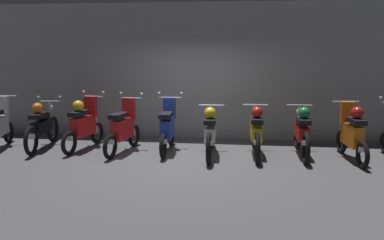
% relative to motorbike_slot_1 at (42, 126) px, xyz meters
% --- Properties ---
extents(ground_plane, '(80.00, 80.00, 0.00)m').
position_rel_motorbike_slot_1_xyz_m(ground_plane, '(3.40, -0.63, -0.53)').
color(ground_plane, '#4C4C4F').
extents(back_wall, '(16.73, 0.30, 3.38)m').
position_rel_motorbike_slot_1_xyz_m(back_wall, '(3.40, 1.62, 1.16)').
color(back_wall, gray).
rests_on(back_wall, ground).
extents(motorbike_slot_1, '(0.59, 1.95, 1.15)m').
position_rel_motorbike_slot_1_xyz_m(motorbike_slot_1, '(0.00, 0.00, 0.00)').
color(motorbike_slot_1, black).
rests_on(motorbike_slot_1, ground).
extents(motorbike_slot_2, '(0.58, 1.67, 1.29)m').
position_rel_motorbike_slot_1_xyz_m(motorbike_slot_2, '(0.98, 0.05, 0.04)').
color(motorbike_slot_2, black).
rests_on(motorbike_slot_2, ground).
extents(motorbike_slot_3, '(0.58, 1.67, 1.29)m').
position_rel_motorbike_slot_1_xyz_m(motorbike_slot_3, '(1.95, -0.12, -0.00)').
color(motorbike_slot_3, black).
rests_on(motorbike_slot_3, ground).
extents(motorbike_slot_4, '(0.59, 1.68, 1.29)m').
position_rel_motorbike_slot_1_xyz_m(motorbike_slot_4, '(2.91, 0.06, -0.00)').
color(motorbike_slot_4, black).
rests_on(motorbike_slot_4, ground).
extents(motorbike_slot_5, '(0.56, 1.95, 1.08)m').
position_rel_motorbike_slot_1_xyz_m(motorbike_slot_5, '(3.88, -0.18, -0.00)').
color(motorbike_slot_5, black).
rests_on(motorbike_slot_5, ground).
extents(motorbike_slot_6, '(0.56, 1.95, 1.08)m').
position_rel_motorbike_slot_1_xyz_m(motorbike_slot_6, '(4.85, 0.01, -0.00)').
color(motorbike_slot_6, black).
rests_on(motorbike_slot_6, ground).
extents(motorbike_slot_7, '(0.56, 1.95, 1.08)m').
position_rel_motorbike_slot_1_xyz_m(motorbike_slot_7, '(5.82, 0.08, -0.00)').
color(motorbike_slot_7, black).
rests_on(motorbike_slot_7, ground).
extents(motorbike_slot_8, '(0.56, 1.68, 1.18)m').
position_rel_motorbike_slot_1_xyz_m(motorbike_slot_8, '(6.79, -0.17, 0.04)').
color(motorbike_slot_8, black).
rests_on(motorbike_slot_8, ground).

